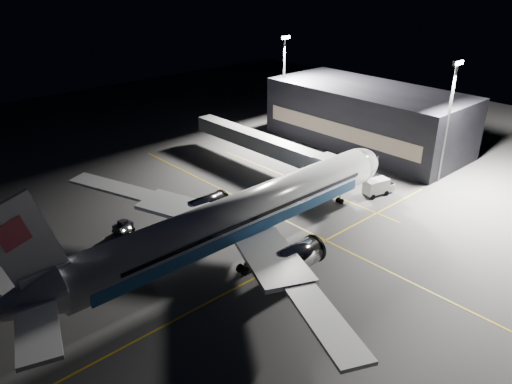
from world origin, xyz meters
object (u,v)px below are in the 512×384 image
Objects in this scene: floodlight_mast_north at (284,76)px; floodlight_mast_south at (449,112)px; safety_cone_b at (194,217)px; safety_cone_c at (160,247)px; jet_bridge at (268,145)px; safety_cone_a at (222,225)px; airliner at (235,218)px; baggage_tug at (123,227)px; service_truck at (378,186)px.

floodlight_mast_north is 38.00m from floodlight_mast_south.
safety_cone_b is 1.15× the size of safety_cone_c.
jet_bridge is 23.03m from safety_cone_b.
safety_cone_a is at bearing -5.24° from safety_cone_c.
safety_cone_b is (1.46, 11.35, -4.84)m from airliner.
floodlight_mast_south reaches higher than jet_bridge.
safety_cone_a is at bearing -46.10° from baggage_tug.
safety_cone_b reaches higher than safety_cone_c.
safety_cone_b is (9.70, -3.44, -0.52)m from baggage_tug.
service_truck is at bearing -15.01° from safety_cone_c.
safety_cone_a is 1.19× the size of safety_cone_c.
service_truck reaches higher than safety_cone_b.
jet_bridge is 6.06× the size of service_truck.
safety_cone_a is (-20.19, -11.50, -4.24)m from jet_bridge.
safety_cone_c is at bearing 164.32° from floodlight_mast_south.
service_truck is at bearing -34.14° from baggage_tug.
jet_bridge is 1.66× the size of floodlight_mast_north.
safety_cone_c is (1.31, -7.33, -0.56)m from baggage_tug.
baggage_tug is at bearing 160.48° from safety_cone_b.
safety_cone_c is at bearing 174.76° from safety_cone_a.
safety_cone_a is at bearing -73.42° from safety_cone_b.
floodlight_mast_south is at bearing -4.86° from service_truck.
baggage_tug is 4.93× the size of safety_cone_c.
baggage_tug is at bearing -160.78° from floodlight_mast_north.
safety_cone_c is (-35.69, 9.57, -1.18)m from service_truck.
floodlight_mast_south is 41.97m from safety_cone_a.
airliner is at bearing 171.67° from floodlight_mast_south.
floodlight_mast_south is at bearing -18.22° from safety_cone_a.
safety_cone_a is 1.04× the size of safety_cone_b.
floodlight_mast_north reaches higher than baggage_tug.
floodlight_mast_south is at bearing -53.21° from jet_bridge.
floodlight_mast_south is 36.33× the size of safety_cone_c.
safety_cone_a is (-38.19, 12.57, -12.03)m from floodlight_mast_south.
floodlight_mast_north reaches higher than safety_cone_c.
safety_cone_a is (-25.88, 8.67, -1.12)m from service_truck.
safety_cone_a is at bearing 66.24° from airliner.
floodlight_mast_south reaches higher than safety_cone_b.
jet_bridge is 31.05m from floodlight_mast_south.
floodlight_mast_south is 54.75m from baggage_tug.
floodlight_mast_north is 7.37× the size of baggage_tug.
floodlight_mast_north and floodlight_mast_south have the same top height.
airliner is at bearing -47.12° from safety_cone_c.
safety_cone_c is (-30.00, -10.60, -4.30)m from jet_bridge.
safety_cone_c is at bearing -160.54° from jet_bridge.
jet_bridge is at bearing 38.04° from airliner.
safety_cone_c is at bearing 132.88° from airliner.
floodlight_mast_south reaches higher than airliner.
floodlight_mast_north is at bearing 82.88° from service_truck.
floodlight_mast_north is at bearing 27.51° from safety_cone_b.
floodlight_mast_south is (41.08, -6.01, 7.21)m from airliner.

